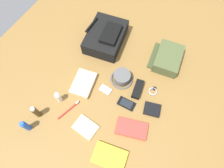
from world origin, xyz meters
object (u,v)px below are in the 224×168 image
(toothbrush, at_px, (70,109))
(wallet, at_px, (152,109))
(deodorant_spray, at_px, (26,126))
(sunglasses_case, at_px, (138,89))
(cologne_bottle, at_px, (36,112))
(travel_guidebook, at_px, (131,129))
(cell_phone, at_px, (126,104))
(media_player, at_px, (105,90))
(bucket_hat, at_px, (122,77))
(folded_towel, at_px, (83,83))
(backpack, at_px, (106,37))
(paperback_novel, at_px, (110,157))
(notepad, at_px, (85,127))
(toiletry_pouch, at_px, (168,58))
(wristwatch, at_px, (153,91))
(toothpaste_tube, at_px, (58,97))

(toothbrush, xyz_separation_m, wallet, (0.28, -0.49, 0.01))
(deodorant_spray, bearing_deg, sunglasses_case, -39.33)
(cologne_bottle, distance_m, travel_guidebook, 0.63)
(deodorant_spray, distance_m, cell_phone, 0.67)
(toothbrush, bearing_deg, media_player, -28.87)
(wallet, height_order, sunglasses_case, sunglasses_case)
(media_player, bearing_deg, bucket_hat, -23.81)
(folded_towel, bearing_deg, backpack, 7.78)
(bucket_hat, distance_m, paperback_novel, 0.55)
(toothbrush, distance_m, notepad, 0.17)
(paperback_novel, bearing_deg, sunglasses_case, 6.74)
(wallet, bearing_deg, cell_phone, 90.61)
(cologne_bottle, xyz_separation_m, wallet, (0.42, -0.65, -0.05))
(toiletry_pouch, height_order, wristwatch, toiletry_pouch)
(cell_phone, bearing_deg, paperback_novel, -167.92)
(toothpaste_tube, relative_size, notepad, 0.70)
(cologne_bottle, xyz_separation_m, paperback_novel, (0.01, -0.55, -0.05))
(wallet, xyz_separation_m, folded_towel, (-0.08, 0.51, 0.01))
(cologne_bottle, height_order, cell_phone, cologne_bottle)
(media_player, bearing_deg, wristwatch, -61.28)
(paperback_novel, relative_size, toothbrush, 1.27)
(deodorant_spray, height_order, toothbrush, deodorant_spray)
(cologne_bottle, relative_size, toothbrush, 0.76)
(deodorant_spray, xyz_separation_m, paperback_novel, (0.11, -0.55, -0.05))
(wristwatch, height_order, folded_towel, folded_towel)
(toothbrush, relative_size, notepad, 1.19)
(sunglasses_case, bearing_deg, cell_phone, 161.11)
(notepad, relative_size, sunglasses_case, 1.07)
(media_player, xyz_separation_m, wallet, (0.03, -0.35, 0.01))
(toothpaste_tube, xyz_separation_m, notepad, (-0.07, -0.26, -0.04))
(cell_phone, distance_m, media_player, 0.18)
(deodorant_spray, distance_m, sunglasses_case, 0.78)
(toiletry_pouch, height_order, bucket_hat, toiletry_pouch)
(cell_phone, relative_size, wristwatch, 1.74)
(toiletry_pouch, height_order, cologne_bottle, cologne_bottle)
(notepad, bearing_deg, toothbrush, 77.71)
(cologne_bottle, height_order, paperback_novel, cologne_bottle)
(backpack, relative_size, deodorant_spray, 3.07)
(bucket_hat, relative_size, wristwatch, 2.33)
(media_player, xyz_separation_m, wristwatch, (0.16, -0.30, 0.00))
(travel_guidebook, xyz_separation_m, notepad, (-0.14, 0.27, -0.00))
(toiletry_pouch, distance_m, cologne_bottle, 1.01)
(folded_towel, bearing_deg, paperback_novel, -128.67)
(travel_guidebook, bearing_deg, wallet, -17.92)
(paperback_novel, xyz_separation_m, wristwatch, (0.54, -0.04, -0.01))
(cologne_bottle, height_order, wristwatch, cologne_bottle)
(bucket_hat, height_order, cologne_bottle, cologne_bottle)
(folded_towel, height_order, sunglasses_case, sunglasses_case)
(bucket_hat, height_order, media_player, bucket_hat)
(backpack, height_order, travel_guidebook, backpack)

